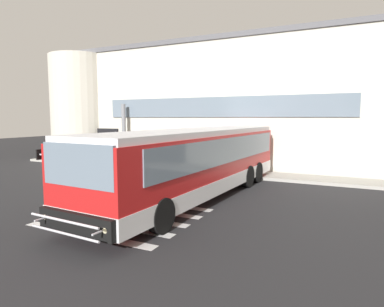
% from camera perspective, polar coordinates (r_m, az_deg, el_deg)
% --- Properties ---
extents(ground_plane, '(80.00, 90.00, 0.02)m').
position_cam_1_polar(ground_plane, '(15.37, -7.78, -5.74)').
color(ground_plane, '#232326').
rests_on(ground_plane, ground).
extents(bay_paint_stripes, '(4.40, 3.96, 0.01)m').
position_cam_1_polar(bay_paint_stripes, '(10.92, -11.25, -10.69)').
color(bay_paint_stripes, silver).
rests_on(bay_paint_stripes, ground).
extents(terminal_building, '(23.27, 13.80, 8.05)m').
position_cam_1_polar(terminal_building, '(25.79, 5.30, 8.10)').
color(terminal_building, beige).
rests_on(terminal_building, ground).
extents(boarding_curb, '(25.47, 2.00, 0.15)m').
position_cam_1_polar(boarding_curb, '(19.47, 0.05, -2.90)').
color(boarding_curb, '#9E9B93').
rests_on(boarding_curb, ground).
extents(entry_support_column, '(0.28, 0.28, 3.93)m').
position_cam_1_polar(entry_support_column, '(22.61, -11.74, 3.44)').
color(entry_support_column, slate).
rests_on(entry_support_column, boarding_curb).
extents(bus_main_foreground, '(3.75, 12.54, 2.70)m').
position_cam_1_polar(bus_main_foreground, '(13.03, 0.68, -1.82)').
color(bus_main_foreground, red).
rests_on(bus_main_foreground, ground).
extents(passenger_near_column, '(0.54, 0.48, 1.68)m').
position_cam_1_polar(passenger_near_column, '(21.85, -10.76, 0.74)').
color(passenger_near_column, '#4C4233').
rests_on(passenger_near_column, boarding_curb).
extents(passenger_by_doorway, '(0.46, 0.43, 1.68)m').
position_cam_1_polar(passenger_by_doorway, '(20.54, -8.97, 0.33)').
color(passenger_by_doorway, '#1E2338').
rests_on(passenger_by_doorway, boarding_curb).
extents(safety_bollard_yellow, '(0.18, 0.18, 0.90)m').
position_cam_1_polar(safety_bollard_yellow, '(16.98, 9.67, -3.05)').
color(safety_bollard_yellow, yellow).
rests_on(safety_bollard_yellow, ground).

